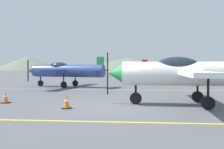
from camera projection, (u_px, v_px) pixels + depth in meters
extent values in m
plane|color=#54565B|center=(115.00, 105.00, 11.65)|extent=(400.00, 400.00, 0.00)
cube|color=yellow|center=(107.00, 122.00, 8.06)|extent=(80.00, 0.16, 0.01)
cube|color=yellow|center=(122.00, 90.00, 19.77)|extent=(80.00, 0.16, 0.01)
cylinder|color=white|center=(198.00, 74.00, 11.54)|extent=(7.17, 1.61, 1.15)
cone|color=#1E8C3F|center=(116.00, 73.00, 12.13)|extent=(0.79, 1.02, 0.98)
cube|color=black|center=(108.00, 73.00, 12.19)|extent=(0.05, 0.13, 2.09)
ellipsoid|color=#1E2833|center=(177.00, 66.00, 11.67)|extent=(2.15, 1.08, 0.94)
cube|color=white|center=(189.00, 73.00, 11.60)|extent=(1.75, 9.26, 0.17)
cylinder|color=black|center=(136.00, 88.00, 12.00)|extent=(0.10, 0.10, 1.05)
cylinder|color=black|center=(136.00, 98.00, 12.01)|extent=(0.59, 0.16, 0.59)
cylinder|color=black|center=(198.00, 87.00, 12.66)|extent=(0.10, 0.10, 1.05)
cylinder|color=black|center=(197.00, 97.00, 12.68)|extent=(0.59, 0.16, 0.59)
cylinder|color=black|center=(208.00, 91.00, 10.39)|extent=(0.10, 0.10, 1.05)
cylinder|color=black|center=(208.00, 103.00, 10.40)|extent=(0.59, 0.16, 0.59)
cylinder|color=#33478C|center=(68.00, 71.00, 22.71)|extent=(7.19, 2.65, 1.15)
cone|color=#1E8C3F|center=(32.00, 71.00, 23.88)|extent=(0.92, 1.11, 0.98)
cube|color=black|center=(28.00, 71.00, 24.00)|extent=(0.07, 0.13, 2.09)
ellipsoid|color=#1E2833|center=(59.00, 67.00, 22.98)|extent=(2.24, 1.37, 0.94)
cube|color=#33478C|center=(64.00, 70.00, 22.83)|extent=(3.10, 9.23, 0.17)
cube|color=#33478C|center=(100.00, 70.00, 21.74)|extent=(1.30, 2.81, 0.10)
cube|color=#1E8C3F|center=(100.00, 64.00, 21.73)|extent=(0.67, 0.26, 1.25)
cylinder|color=black|center=(40.00, 78.00, 23.60)|extent=(0.10, 0.10, 1.05)
cylinder|color=black|center=(41.00, 83.00, 23.62)|extent=(0.60, 0.25, 0.59)
cylinder|color=black|center=(75.00, 78.00, 23.77)|extent=(0.10, 0.10, 1.05)
cylinder|color=black|center=(75.00, 83.00, 23.78)|extent=(0.60, 0.25, 0.59)
cylinder|color=black|center=(64.00, 79.00, 21.57)|extent=(0.10, 0.10, 1.05)
cylinder|color=black|center=(64.00, 85.00, 21.58)|extent=(0.60, 0.25, 0.59)
cylinder|color=silver|center=(171.00, 70.00, 29.35)|extent=(7.20, 2.19, 1.15)
cone|color=red|center=(203.00, 70.00, 29.59)|extent=(0.87, 1.08, 0.98)
cube|color=black|center=(206.00, 70.00, 29.62)|extent=(0.06, 0.13, 2.09)
ellipsoid|color=#1E2833|center=(179.00, 67.00, 29.40)|extent=(2.21, 1.24, 0.94)
cube|color=silver|center=(175.00, 70.00, 29.38)|extent=(2.50, 9.27, 0.17)
cube|color=silver|center=(145.00, 70.00, 29.15)|extent=(1.13, 2.80, 0.10)
cube|color=red|center=(145.00, 65.00, 29.13)|extent=(0.67, 0.22, 1.25)
cylinder|color=black|center=(195.00, 76.00, 29.55)|extent=(0.10, 0.10, 1.05)
cylinder|color=black|center=(195.00, 80.00, 29.57)|extent=(0.60, 0.21, 0.59)
cylinder|color=black|center=(173.00, 76.00, 28.21)|extent=(0.10, 0.10, 1.05)
cylinder|color=black|center=(172.00, 81.00, 28.22)|extent=(0.60, 0.21, 0.59)
cylinder|color=black|center=(167.00, 76.00, 30.50)|extent=(0.10, 0.10, 1.05)
cylinder|color=black|center=(167.00, 80.00, 30.52)|extent=(0.60, 0.21, 0.59)
cube|color=black|center=(6.00, 103.00, 12.42)|extent=(0.36, 0.36, 0.04)
cone|color=orange|center=(6.00, 97.00, 12.41)|extent=(0.29, 0.29, 0.55)
cylinder|color=white|center=(6.00, 96.00, 12.41)|extent=(0.20, 0.20, 0.08)
cube|color=black|center=(67.00, 108.00, 10.75)|extent=(0.36, 0.36, 0.04)
cone|color=orange|center=(67.00, 101.00, 10.74)|extent=(0.29, 0.29, 0.55)
cylinder|color=white|center=(67.00, 101.00, 10.74)|extent=(0.20, 0.20, 0.08)
cone|color=slate|center=(28.00, 63.00, 170.84)|extent=(50.24, 50.24, 9.76)
cone|color=slate|center=(128.00, 65.00, 122.25)|extent=(69.31, 69.31, 6.59)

